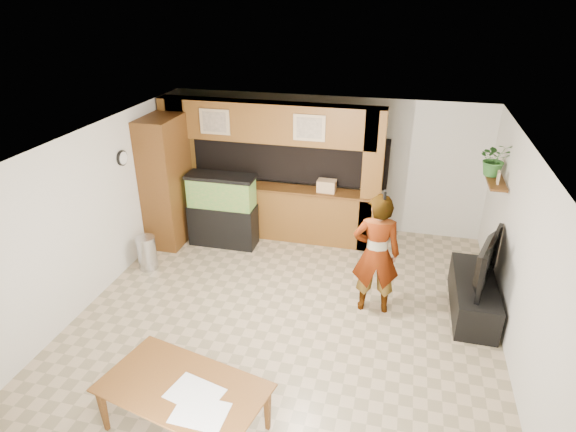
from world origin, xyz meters
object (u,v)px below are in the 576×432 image
(pantry_cabinet, at_px, (166,182))
(television, at_px, (480,260))
(aquarium, at_px, (223,211))
(person, at_px, (376,254))
(dining_table, at_px, (183,411))

(pantry_cabinet, height_order, television, pantry_cabinet)
(aquarium, bearing_deg, television, -14.48)
(television, xyz_separation_m, person, (-1.45, -0.30, 0.06))
(aquarium, bearing_deg, person, -26.09)
(pantry_cabinet, height_order, aquarium, pantry_cabinet)
(television, distance_m, person, 1.48)
(pantry_cabinet, bearing_deg, dining_table, -62.25)
(dining_table, bearing_deg, television, 56.04)
(aquarium, xyz_separation_m, dining_table, (1.11, -4.14, -0.36))
(person, bearing_deg, pantry_cabinet, -24.20)
(person, bearing_deg, aquarium, -31.63)
(pantry_cabinet, relative_size, television, 1.94)
(person, bearing_deg, television, -174.22)
(television, relative_size, person, 0.66)
(pantry_cabinet, relative_size, dining_table, 1.37)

